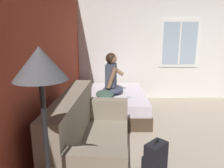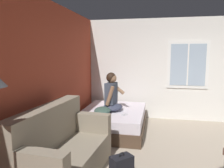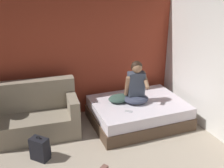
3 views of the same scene
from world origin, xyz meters
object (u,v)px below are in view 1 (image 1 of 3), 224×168
object	(u,v)px
couch	(90,145)
backpack	(155,157)
cell_phone	(129,97)
floor_lamp	(42,87)
bed	(113,103)
person_seated	(112,77)
throw_pillow	(105,94)

from	to	relation	value
couch	backpack	size ratio (longest dim) A/B	3.83
cell_phone	floor_lamp	distance (m)	3.10
couch	backpack	distance (m)	0.87
couch	floor_lamp	size ratio (longest dim) A/B	1.03
backpack	floor_lamp	size ratio (longest dim) A/B	0.27
bed	cell_phone	bearing A→B (deg)	-138.64
bed	person_seated	bearing A→B (deg)	165.72
couch	person_seated	size ratio (longest dim) A/B	2.01
backpack	bed	bearing A→B (deg)	14.33
cell_phone	bed	bearing A→B (deg)	170.85
person_seated	cell_phone	xyz separation A→B (m)	(-0.31, -0.34, -0.35)
bed	person_seated	xyz separation A→B (m)	(-0.06, 0.01, 0.60)
bed	cell_phone	world-z (taller)	cell_phone
person_seated	cell_phone	world-z (taller)	person_seated
bed	floor_lamp	xyz separation A→B (m)	(-3.20, 0.51, 1.19)
backpack	cell_phone	size ratio (longest dim) A/B	3.18
backpack	throw_pillow	size ratio (longest dim) A/B	0.95
couch	person_seated	world-z (taller)	person_seated
bed	backpack	size ratio (longest dim) A/B	4.20
backpack	floor_lamp	world-z (taller)	floor_lamp
couch	throw_pillow	distance (m)	1.75
bed	throw_pillow	xyz separation A→B (m)	(-0.36, 0.16, 0.31)
throw_pillow	backpack	bearing A→B (deg)	-158.02
backpack	floor_lamp	xyz separation A→B (m)	(-1.12, 1.04, 1.24)
throw_pillow	floor_lamp	world-z (taller)	floor_lamp
cell_phone	floor_lamp	size ratio (longest dim) A/B	0.08
backpack	couch	bearing A→B (deg)	91.34
couch	backpack	bearing A→B (deg)	-88.66
cell_phone	backpack	bearing A→B (deg)	-43.59
bed	couch	bearing A→B (deg)	171.47
couch	throw_pillow	bearing A→B (deg)	-5.02
person_seated	backpack	bearing A→B (deg)	-164.88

